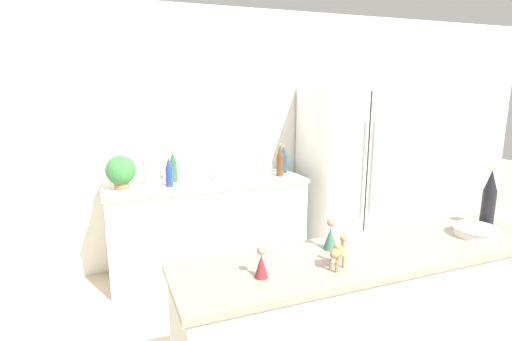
{
  "coord_description": "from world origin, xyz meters",
  "views": [
    {
      "loc": [
        -1.26,
        -1.2,
        1.81
      ],
      "look_at": [
        -0.26,
        1.36,
        1.22
      ],
      "focal_mm": 28.0,
      "sensor_mm": 36.0,
      "label": 1
    }
  ],
  "objects_px": {
    "back_bottle_3": "(265,161)",
    "back_bottle_1": "(284,160)",
    "wine_bottle": "(489,199)",
    "back_bottle_6": "(173,167)",
    "back_bottle_2": "(280,161)",
    "fruit_bowl": "(476,231)",
    "wise_man_figurine_crimson": "(261,264)",
    "paper_towel_roll": "(149,173)",
    "refrigerator": "(347,172)",
    "wise_man_figurine_blue": "(330,236)",
    "camel_figurine": "(338,251)",
    "back_bottle_4": "(216,168)",
    "potted_plant": "(121,171)",
    "back_bottle_5": "(220,165)",
    "back_bottle_0": "(169,172)"
  },
  "relations": [
    {
      "from": "potted_plant",
      "to": "back_bottle_5",
      "type": "height_order",
      "value": "potted_plant"
    },
    {
      "from": "refrigerator",
      "to": "camel_figurine",
      "type": "distance_m",
      "value": 2.58
    },
    {
      "from": "back_bottle_1",
      "to": "camel_figurine",
      "type": "relative_size",
      "value": 1.96
    },
    {
      "from": "wise_man_figurine_blue",
      "to": "camel_figurine",
      "type": "bearing_deg",
      "value": -113.01
    },
    {
      "from": "wise_man_figurine_blue",
      "to": "wise_man_figurine_crimson",
      "type": "bearing_deg",
      "value": -160.76
    },
    {
      "from": "back_bottle_0",
      "to": "back_bottle_2",
      "type": "relative_size",
      "value": 0.83
    },
    {
      "from": "back_bottle_2",
      "to": "fruit_bowl",
      "type": "height_order",
      "value": "back_bottle_2"
    },
    {
      "from": "back_bottle_5",
      "to": "back_bottle_6",
      "type": "relative_size",
      "value": 1.0
    },
    {
      "from": "back_bottle_3",
      "to": "back_bottle_1",
      "type": "bearing_deg",
      "value": 5.85
    },
    {
      "from": "fruit_bowl",
      "to": "potted_plant",
      "type": "bearing_deg",
      "value": 130.2
    },
    {
      "from": "paper_towel_roll",
      "to": "wise_man_figurine_blue",
      "type": "xyz_separation_m",
      "value": [
        0.66,
        -1.99,
        0.03
      ]
    },
    {
      "from": "back_bottle_2",
      "to": "wise_man_figurine_crimson",
      "type": "height_order",
      "value": "back_bottle_2"
    },
    {
      "from": "back_bottle_0",
      "to": "wise_man_figurine_blue",
      "type": "distance_m",
      "value": 1.95
    },
    {
      "from": "back_bottle_2",
      "to": "wine_bottle",
      "type": "bearing_deg",
      "value": -76.94
    },
    {
      "from": "back_bottle_5",
      "to": "wise_man_figurine_crimson",
      "type": "height_order",
      "value": "back_bottle_5"
    },
    {
      "from": "back_bottle_5",
      "to": "back_bottle_6",
      "type": "height_order",
      "value": "back_bottle_6"
    },
    {
      "from": "back_bottle_1",
      "to": "back_bottle_6",
      "type": "height_order",
      "value": "back_bottle_6"
    },
    {
      "from": "back_bottle_4",
      "to": "wise_man_figurine_blue",
      "type": "relative_size",
      "value": 1.55
    },
    {
      "from": "back_bottle_2",
      "to": "fruit_bowl",
      "type": "xyz_separation_m",
      "value": [
        0.25,
        -2.04,
        -0.05
      ]
    },
    {
      "from": "wise_man_figurine_blue",
      "to": "wise_man_figurine_crimson",
      "type": "xyz_separation_m",
      "value": [
        -0.44,
        -0.15,
        -0.01
      ]
    },
    {
      "from": "back_bottle_2",
      "to": "wine_bottle",
      "type": "xyz_separation_m",
      "value": [
        0.45,
        -1.94,
        0.09
      ]
    },
    {
      "from": "back_bottle_1",
      "to": "wise_man_figurine_crimson",
      "type": "xyz_separation_m",
      "value": [
        -1.13,
        -2.18,
        0.0
      ]
    },
    {
      "from": "back_bottle_0",
      "to": "refrigerator",
      "type": "bearing_deg",
      "value": 0.59
    },
    {
      "from": "wine_bottle",
      "to": "fruit_bowl",
      "type": "relative_size",
      "value": 1.46
    },
    {
      "from": "back_bottle_3",
      "to": "camel_figurine",
      "type": "height_order",
      "value": "back_bottle_3"
    },
    {
      "from": "camel_figurine",
      "to": "wise_man_figurine_crimson",
      "type": "bearing_deg",
      "value": 172.38
    },
    {
      "from": "paper_towel_roll",
      "to": "back_bottle_6",
      "type": "relative_size",
      "value": 0.8
    },
    {
      "from": "refrigerator",
      "to": "back_bottle_2",
      "type": "relative_size",
      "value": 5.45
    },
    {
      "from": "back_bottle_3",
      "to": "back_bottle_2",
      "type": "bearing_deg",
      "value": -39.06
    },
    {
      "from": "paper_towel_roll",
      "to": "wise_man_figurine_blue",
      "type": "height_order",
      "value": "wise_man_figurine_blue"
    },
    {
      "from": "potted_plant",
      "to": "camel_figurine",
      "type": "relative_size",
      "value": 2.03
    },
    {
      "from": "potted_plant",
      "to": "back_bottle_0",
      "type": "distance_m",
      "value": 0.41
    },
    {
      "from": "wine_bottle",
      "to": "back_bottle_6",
      "type": "bearing_deg",
      "value": 125.32
    },
    {
      "from": "camel_figurine",
      "to": "fruit_bowl",
      "type": "bearing_deg",
      "value": 4.21
    },
    {
      "from": "paper_towel_roll",
      "to": "wise_man_figurine_blue",
      "type": "distance_m",
      "value": 2.1
    },
    {
      "from": "fruit_bowl",
      "to": "back_bottle_3",
      "type": "bearing_deg",
      "value": 99.9
    },
    {
      "from": "back_bottle_0",
      "to": "camel_figurine",
      "type": "xyz_separation_m",
      "value": [
        0.42,
        -2.09,
        0.03
      ]
    },
    {
      "from": "back_bottle_1",
      "to": "back_bottle_3",
      "type": "relative_size",
      "value": 0.93
    },
    {
      "from": "back_bottle_3",
      "to": "wine_bottle",
      "type": "xyz_separation_m",
      "value": [
        0.57,
        -2.04,
        0.1
      ]
    },
    {
      "from": "paper_towel_roll",
      "to": "back_bottle_4",
      "type": "height_order",
      "value": "back_bottle_4"
    },
    {
      "from": "back_bottle_4",
      "to": "back_bottle_5",
      "type": "xyz_separation_m",
      "value": [
        0.06,
        0.06,
        0.02
      ]
    },
    {
      "from": "paper_towel_roll",
      "to": "back_bottle_4",
      "type": "bearing_deg",
      "value": -5.31
    },
    {
      "from": "back_bottle_5",
      "to": "fruit_bowl",
      "type": "distance_m",
      "value": 2.29
    },
    {
      "from": "camel_figurine",
      "to": "back_bottle_1",
      "type": "bearing_deg",
      "value": 70.74
    },
    {
      "from": "paper_towel_roll",
      "to": "refrigerator",
      "type": "bearing_deg",
      "value": -2.32
    },
    {
      "from": "refrigerator",
      "to": "back_bottle_3",
      "type": "relative_size",
      "value": 5.81
    },
    {
      "from": "back_bottle_3",
      "to": "back_bottle_5",
      "type": "bearing_deg",
      "value": -179.52
    },
    {
      "from": "wise_man_figurine_blue",
      "to": "wine_bottle",
      "type": "bearing_deg",
      "value": -2.03
    },
    {
      "from": "wine_bottle",
      "to": "back_bottle_4",
      "type": "bearing_deg",
      "value": 119.22
    },
    {
      "from": "potted_plant",
      "to": "back_bottle_1",
      "type": "relative_size",
      "value": 1.04
    }
  ]
}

